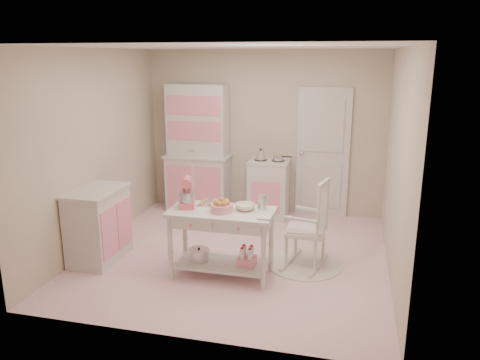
% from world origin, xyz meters
% --- Properties ---
extents(room_shell, '(3.84, 3.84, 2.62)m').
position_xyz_m(room_shell, '(0.00, 0.00, 1.65)').
color(room_shell, pink).
rests_on(room_shell, ground).
extents(door, '(0.82, 0.05, 2.04)m').
position_xyz_m(door, '(0.95, 1.87, 1.02)').
color(door, silver).
rests_on(door, ground).
extents(hutch, '(1.06, 0.50, 2.08)m').
position_xyz_m(hutch, '(-1.06, 1.66, 1.04)').
color(hutch, silver).
rests_on(hutch, ground).
extents(stove, '(0.62, 0.57, 0.92)m').
position_xyz_m(stove, '(0.14, 1.61, 0.46)').
color(stove, silver).
rests_on(stove, ground).
extents(base_cabinet, '(0.54, 0.84, 0.92)m').
position_xyz_m(base_cabinet, '(-1.63, -0.53, 0.46)').
color(base_cabinet, silver).
rests_on(base_cabinet, ground).
extents(lace_rug, '(0.92, 0.92, 0.01)m').
position_xyz_m(lace_rug, '(0.90, -0.08, 0.01)').
color(lace_rug, white).
rests_on(lace_rug, ground).
extents(rocking_chair, '(0.63, 0.81, 1.10)m').
position_xyz_m(rocking_chair, '(0.90, -0.08, 0.55)').
color(rocking_chair, silver).
rests_on(rocking_chair, ground).
extents(work_table, '(1.20, 0.60, 0.80)m').
position_xyz_m(work_table, '(-0.02, -0.58, 0.40)').
color(work_table, silver).
rests_on(work_table, ground).
extents(stand_mixer, '(0.27, 0.33, 0.34)m').
position_xyz_m(stand_mixer, '(-0.44, -0.56, 0.97)').
color(stand_mixer, '#EB636F').
rests_on(stand_mixer, work_table).
extents(cookie_tray, '(0.34, 0.24, 0.02)m').
position_xyz_m(cookie_tray, '(-0.17, -0.40, 0.81)').
color(cookie_tray, silver).
rests_on(cookie_tray, work_table).
extents(bread_basket, '(0.25, 0.25, 0.09)m').
position_xyz_m(bread_basket, '(0.00, -0.63, 0.85)').
color(bread_basket, pink).
rests_on(bread_basket, work_table).
extents(mixing_bowl, '(0.23, 0.23, 0.07)m').
position_xyz_m(mixing_bowl, '(0.24, -0.50, 0.84)').
color(mixing_bowl, white).
rests_on(mixing_bowl, work_table).
extents(metal_pitcher, '(0.10, 0.10, 0.17)m').
position_xyz_m(metal_pitcher, '(0.42, -0.42, 0.89)').
color(metal_pitcher, silver).
rests_on(metal_pitcher, work_table).
extents(recipe_book, '(0.16, 0.21, 0.02)m').
position_xyz_m(recipe_book, '(0.43, -0.70, 0.81)').
color(recipe_book, white).
rests_on(recipe_book, work_table).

